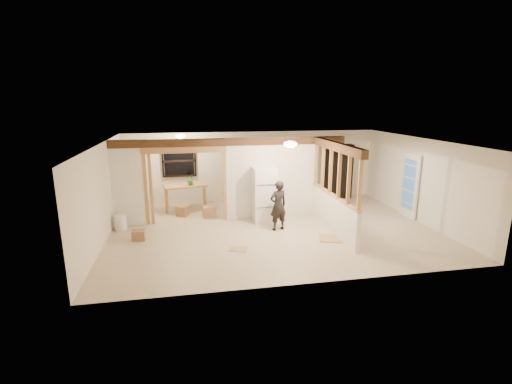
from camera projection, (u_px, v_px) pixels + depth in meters
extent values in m
cube|color=#C9B395|center=(273.00, 230.00, 10.54)|extent=(9.00, 6.50, 0.01)
cube|color=white|center=(274.00, 141.00, 9.94)|extent=(9.00, 6.50, 0.01)
cube|color=silver|center=(253.00, 167.00, 13.34)|extent=(9.00, 0.01, 2.50)
cube|color=silver|center=(313.00, 224.00, 7.14)|extent=(9.00, 0.01, 2.50)
cube|color=silver|center=(102.00, 194.00, 9.43)|extent=(0.01, 6.50, 2.50)
cube|color=silver|center=(421.00, 180.00, 11.05)|extent=(0.01, 6.50, 2.50)
cube|color=white|center=(127.00, 183.00, 10.65)|extent=(0.90, 0.12, 2.50)
cube|color=white|center=(271.00, 178.00, 11.42)|extent=(2.80, 0.12, 2.50)
cube|color=#B5844C|center=(186.00, 186.00, 10.99)|extent=(2.46, 0.14, 2.20)
cube|color=#4D2F1A|center=(232.00, 142.00, 10.93)|extent=(7.00, 0.18, 0.22)
cube|color=#4D2F1A|center=(336.00, 146.00, 9.87)|extent=(0.18, 3.30, 0.22)
cube|color=white|center=(333.00, 214.00, 10.33)|extent=(0.12, 3.20, 1.00)
cube|color=#B5844C|center=(335.00, 173.00, 10.05)|extent=(0.14, 3.20, 1.32)
cube|color=black|center=(179.00, 161.00, 12.72)|extent=(1.12, 0.10, 1.10)
cube|color=white|center=(410.00, 186.00, 11.48)|extent=(0.12, 0.86, 2.00)
ellipsoid|color=#FFEABF|center=(290.00, 144.00, 9.52)|extent=(0.36, 0.36, 0.16)
ellipsoid|color=#FFEABF|center=(180.00, 136.00, 11.69)|extent=(0.32, 0.32, 0.14)
ellipsoid|color=#FFD88C|center=(198.00, 148.00, 11.18)|extent=(0.07, 0.07, 0.07)
cube|color=white|center=(264.00, 195.00, 11.10)|extent=(0.67, 0.66, 1.64)
imported|color=black|center=(278.00, 206.00, 10.37)|extent=(0.59, 0.47, 1.42)
cube|color=#B5844C|center=(186.00, 197.00, 12.35)|extent=(1.47, 0.95, 0.86)
imported|color=#28521E|center=(191.00, 180.00, 12.17)|extent=(0.37, 0.35, 0.33)
cylinder|color=#AC1612|center=(137.00, 209.00, 11.37)|extent=(0.54, 0.54, 0.66)
cube|color=black|center=(338.00, 171.00, 13.74)|extent=(1.01, 0.34, 2.01)
cylinder|color=white|center=(120.00, 222.00, 10.48)|extent=(0.40, 0.40, 0.43)
cube|color=#926B46|center=(209.00, 211.00, 11.67)|extent=(0.42, 0.36, 0.34)
cube|color=#926B46|center=(183.00, 211.00, 11.80)|extent=(0.44, 0.44, 0.31)
cube|color=#926B46|center=(139.00, 235.00, 9.72)|extent=(0.34, 0.28, 0.27)
cube|color=tan|center=(331.00, 238.00, 9.84)|extent=(0.73, 0.73, 0.02)
cube|color=tan|center=(238.00, 249.00, 9.14)|extent=(0.53, 0.48, 0.01)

